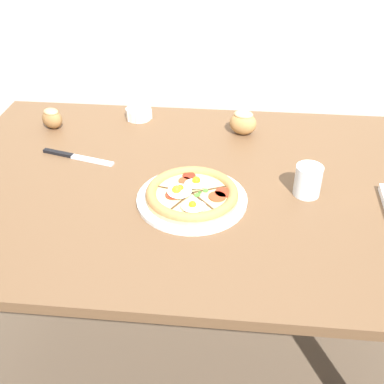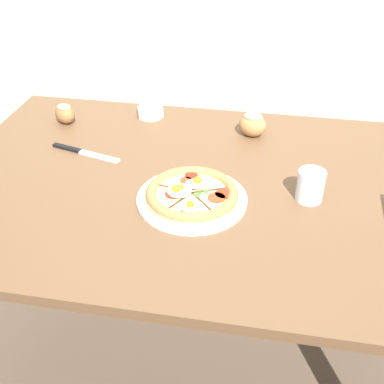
{
  "view_description": "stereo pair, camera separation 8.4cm",
  "coord_description": "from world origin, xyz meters",
  "px_view_note": "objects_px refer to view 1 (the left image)",
  "views": [
    {
      "loc": [
        0.11,
        -1.16,
        1.55
      ],
      "look_at": [
        0.01,
        -0.09,
        0.81
      ],
      "focal_mm": 45.0,
      "sensor_mm": 36.0,
      "label": 1
    },
    {
      "loc": [
        0.2,
        -1.14,
        1.55
      ],
      "look_at": [
        0.01,
        -0.09,
        0.81
      ],
      "focal_mm": 45.0,
      "sensor_mm": 36.0,
      "label": 2
    }
  ],
  "objects_px": {
    "bread_piece_mid": "(243,122)",
    "knife_main": "(77,157)",
    "dining_table": "(193,207)",
    "ramekin_bowl": "(139,113)",
    "pizza": "(192,195)",
    "water_glass": "(308,182)",
    "bread_piece_far": "(52,118)"
  },
  "relations": [
    {
      "from": "dining_table",
      "to": "pizza",
      "type": "bearing_deg",
      "value": -85.53
    },
    {
      "from": "ramekin_bowl",
      "to": "knife_main",
      "type": "bearing_deg",
      "value": -115.31
    },
    {
      "from": "bread_piece_far",
      "to": "water_glass",
      "type": "bearing_deg",
      "value": -21.0
    },
    {
      "from": "dining_table",
      "to": "bread_piece_mid",
      "type": "xyz_separation_m",
      "value": [
        0.14,
        0.31,
        0.13
      ]
    },
    {
      "from": "ramekin_bowl",
      "to": "bread_piece_mid",
      "type": "height_order",
      "value": "bread_piece_mid"
    },
    {
      "from": "water_glass",
      "to": "ramekin_bowl",
      "type": "bearing_deg",
      "value": 142.67
    },
    {
      "from": "dining_table",
      "to": "ramekin_bowl",
      "type": "height_order",
      "value": "ramekin_bowl"
    },
    {
      "from": "bread_piece_mid",
      "to": "bread_piece_far",
      "type": "relative_size",
      "value": 1.1
    },
    {
      "from": "pizza",
      "to": "dining_table",
      "type": "bearing_deg",
      "value": 94.47
    },
    {
      "from": "bread_piece_mid",
      "to": "knife_main",
      "type": "relative_size",
      "value": 0.44
    },
    {
      "from": "ramekin_bowl",
      "to": "knife_main",
      "type": "relative_size",
      "value": 0.4
    },
    {
      "from": "pizza",
      "to": "water_glass",
      "type": "height_order",
      "value": "water_glass"
    },
    {
      "from": "bread_piece_mid",
      "to": "knife_main",
      "type": "bearing_deg",
      "value": -157.22
    },
    {
      "from": "water_glass",
      "to": "bread_piece_mid",
      "type": "bearing_deg",
      "value": 118.01
    },
    {
      "from": "bread_piece_mid",
      "to": "dining_table",
      "type": "bearing_deg",
      "value": -113.94
    },
    {
      "from": "dining_table",
      "to": "bread_piece_mid",
      "type": "relative_size",
      "value": 13.91
    },
    {
      "from": "bread_piece_far",
      "to": "water_glass",
      "type": "xyz_separation_m",
      "value": [
        0.84,
        -0.32,
        0.0
      ]
    },
    {
      "from": "water_glass",
      "to": "knife_main",
      "type": "bearing_deg",
      "value": 169.71
    },
    {
      "from": "dining_table",
      "to": "water_glass",
      "type": "bearing_deg",
      "value": -4.84
    },
    {
      "from": "ramekin_bowl",
      "to": "water_glass",
      "type": "height_order",
      "value": "water_glass"
    },
    {
      "from": "dining_table",
      "to": "pizza",
      "type": "xyz_separation_m",
      "value": [
        0.01,
        -0.09,
        0.11
      ]
    },
    {
      "from": "pizza",
      "to": "water_glass",
      "type": "xyz_separation_m",
      "value": [
        0.31,
        0.07,
        0.02
      ]
    },
    {
      "from": "pizza",
      "to": "knife_main",
      "type": "bearing_deg",
      "value": 153.11
    },
    {
      "from": "dining_table",
      "to": "water_glass",
      "type": "xyz_separation_m",
      "value": [
        0.32,
        -0.03,
        0.13
      ]
    },
    {
      "from": "pizza",
      "to": "ramekin_bowl",
      "type": "xyz_separation_m",
      "value": [
        -0.24,
        0.49,
        0.0
      ]
    },
    {
      "from": "pizza",
      "to": "knife_main",
      "type": "distance_m",
      "value": 0.43
    },
    {
      "from": "knife_main",
      "to": "bread_piece_far",
      "type": "bearing_deg",
      "value": 140.65
    },
    {
      "from": "ramekin_bowl",
      "to": "knife_main",
      "type": "distance_m",
      "value": 0.33
    },
    {
      "from": "ramekin_bowl",
      "to": "bread_piece_far",
      "type": "distance_m",
      "value": 0.3
    },
    {
      "from": "dining_table",
      "to": "pizza",
      "type": "distance_m",
      "value": 0.15
    },
    {
      "from": "water_glass",
      "to": "pizza",
      "type": "bearing_deg",
      "value": -167.97
    },
    {
      "from": "ramekin_bowl",
      "to": "knife_main",
      "type": "height_order",
      "value": "ramekin_bowl"
    }
  ]
}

